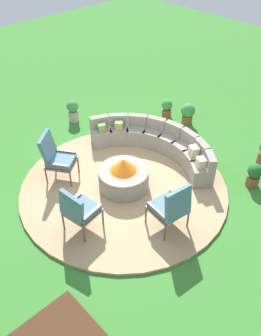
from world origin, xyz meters
TOP-DOWN VIEW (x-y plane):
  - ground_plane at (0.00, 0.00)m, footprint 24.00×24.00m
  - patio_circle at (0.00, 0.00)m, footprint 4.44×4.44m
  - fire_pit at (0.00, 0.00)m, footprint 1.07×1.07m
  - curved_stone_bench at (-0.34, 1.37)m, footprint 3.19×1.55m
  - lounge_chair_front_left at (-1.21, -0.83)m, footprint 0.80×0.82m
  - lounge_chair_front_right at (0.35, -1.42)m, footprint 0.65×0.65m
  - lounge_chair_back_left at (1.46, -0.16)m, footprint 0.69×0.67m
  - potted_plant_0 at (-1.42, 2.92)m, footprint 0.30×0.30m
  - potted_plant_2 at (-3.02, 0.88)m, footprint 0.33×0.33m
  - potted_plant_3 at (-0.77, 3.04)m, footprint 0.38×0.38m
  - potted_plant_5 at (1.84, 2.11)m, footprint 0.32×0.32m

SIDE VIEW (x-z plane):
  - ground_plane at x=0.00m, z-range 0.00..0.00m
  - patio_circle at x=0.00m, z-range 0.00..0.06m
  - potted_plant_0 at x=-1.42m, z-range 0.02..0.54m
  - potted_plant_5 at x=1.84m, z-range 0.02..0.58m
  - potted_plant_2 at x=-3.02m, z-range 0.03..0.64m
  - potted_plant_3 at x=-0.77m, z-range 0.04..0.64m
  - fire_pit at x=0.00m, z-range -0.02..0.70m
  - curved_stone_bench at x=-0.34m, z-range -0.01..0.71m
  - lounge_chair_front_right at x=0.35m, z-range 0.09..1.10m
  - lounge_chair_back_left at x=1.46m, z-range 0.08..1.13m
  - lounge_chair_front_left at x=-1.21m, z-range 0.06..1.18m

